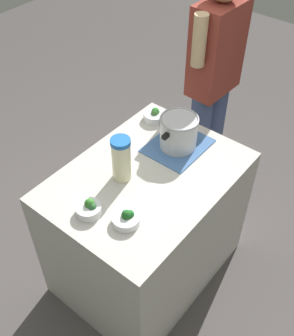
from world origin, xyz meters
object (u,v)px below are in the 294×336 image
cooking_pot (179,132)px  broccoli_bowl_front (89,209)px  person_cook (212,85)px  broccoli_bowl_center (127,218)px  broccoli_bowl_back (155,115)px  lemonade_pitcher (121,159)px

cooking_pot → broccoli_bowl_front: (-0.65, 0.04, -0.08)m
cooking_pot → person_cook: bearing=13.9°
broccoli_bowl_front → broccoli_bowl_center: (0.07, -0.17, -0.00)m
broccoli_bowl_center → person_cook: (1.15, 0.27, 0.03)m
cooking_pot → broccoli_bowl_center: bearing=-167.4°
broccoli_bowl_center → broccoli_bowl_back: (0.70, 0.38, 0.00)m
broccoli_bowl_back → lemonade_pitcher: bearing=-160.7°
broccoli_bowl_front → person_cook: 1.23m
cooking_pot → lemonade_pitcher: 0.38m
lemonade_pitcher → person_cook: size_ratio=0.15×
cooking_pot → broccoli_bowl_front: cooking_pot is taller
broccoli_bowl_center → broccoli_bowl_back: bearing=28.7°
lemonade_pitcher → broccoli_bowl_center: size_ratio=1.88×
lemonade_pitcher → cooking_pot: bearing=-12.3°
lemonade_pitcher → broccoli_bowl_back: bearing=19.3°
broccoli_bowl_front → person_cook: (1.22, 0.10, 0.03)m
broccoli_bowl_back → broccoli_bowl_front: bearing=-164.7°
broccoli_bowl_front → cooking_pot: bearing=-3.7°
broccoli_bowl_center → broccoli_bowl_front: bearing=111.4°
lemonade_pitcher → broccoli_bowl_center: lemonade_pitcher is taller
broccoli_bowl_back → cooking_pot: bearing=-114.6°
broccoli_bowl_center → cooking_pot: bearing=12.6°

